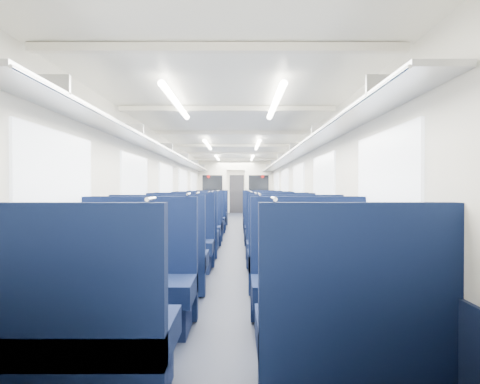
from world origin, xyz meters
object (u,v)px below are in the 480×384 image
(end_door, at_px, (237,194))
(seat_1, at_px, (350,339))
(seat_6, at_px, (178,246))
(seat_10, at_px, (195,230))
(seat_15, at_px, (264,221))
(seat_19, at_px, (259,215))
(seat_2, at_px, (135,287))
(seat_11, at_px, (270,230))
(seat_12, at_px, (200,225))
(seat_16, at_px, (208,218))
(seat_9, at_px, (276,238))
(seat_13, at_px, (267,225))
(seat_14, at_px, (205,221))
(seat_18, at_px, (211,215))
(seat_5, at_px, (293,262))
(seat_4, at_px, (161,262))
(seat_3, at_px, (312,287))
(seat_17, at_px, (261,217))
(seat_0, at_px, (78,341))
(bulkhead, at_px, (236,190))
(seat_8, at_px, (187,237))
(seat_7, at_px, (283,247))

(end_door, height_order, seat_1, end_door)
(seat_6, relative_size, seat_10, 1.00)
(seat_15, distance_m, seat_19, 2.31)
(seat_2, bearing_deg, seat_15, 76.47)
(seat_11, height_order, seat_12, same)
(seat_16, bearing_deg, seat_9, -70.04)
(seat_9, height_order, seat_19, same)
(end_door, relative_size, seat_13, 1.58)
(seat_10, xyz_separation_m, seat_14, (0.00, 2.34, 0.00))
(seat_6, xyz_separation_m, seat_18, (0.00, 6.80, 0.00))
(seat_14, bearing_deg, seat_5, -74.03)
(seat_19, bearing_deg, seat_4, -101.63)
(seat_3, bearing_deg, seat_2, 179.71)
(seat_6, relative_size, seat_17, 1.00)
(seat_2, xyz_separation_m, seat_4, (0.00, 1.14, 0.00))
(seat_0, height_order, seat_18, same)
(seat_13, distance_m, seat_18, 3.92)
(bulkhead, distance_m, seat_9, 7.23)
(seat_9, xyz_separation_m, seat_15, (0.00, 3.47, 0.00))
(seat_16, xyz_separation_m, seat_19, (1.66, 1.20, 0.00))
(seat_14, height_order, seat_19, same)
(seat_8, distance_m, seat_10, 1.15)
(bulkhead, bearing_deg, seat_11, -82.02)
(seat_18, bearing_deg, seat_19, -1.29)
(seat_12, bearing_deg, seat_5, -69.73)
(seat_0, distance_m, seat_16, 9.22)
(seat_12, distance_m, seat_19, 3.90)
(seat_4, xyz_separation_m, seat_9, (1.66, 2.29, 0.00))
(seat_8, height_order, seat_9, same)
(seat_14, distance_m, seat_15, 1.66)
(seat_3, relative_size, seat_17, 1.00)
(seat_0, xyz_separation_m, seat_16, (0.00, 9.22, 0.00))
(seat_11, bearing_deg, seat_5, -90.00)
(bulkhead, relative_size, seat_8, 2.21)
(seat_15, bearing_deg, seat_0, -101.56)
(seat_6, relative_size, seat_11, 1.00)
(seat_11, distance_m, seat_19, 4.56)
(bulkhead, bearing_deg, seat_13, -80.33)
(seat_6, relative_size, seat_14, 1.00)
(end_door, relative_size, seat_12, 1.58)
(seat_3, bearing_deg, end_door, 92.95)
(seat_0, xyz_separation_m, seat_18, (0.00, 10.46, 0.00))
(bulkhead, distance_m, seat_5, 9.46)
(seat_4, distance_m, seat_9, 2.83)
(end_door, height_order, seat_7, end_door)
(seat_8, xyz_separation_m, seat_19, (1.66, 5.71, 0.00))
(seat_6, bearing_deg, seat_0, -90.00)
(seat_11, distance_m, seat_16, 3.74)
(seat_6, relative_size, seat_13, 1.00)
(seat_9, bearing_deg, seat_11, 90.00)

